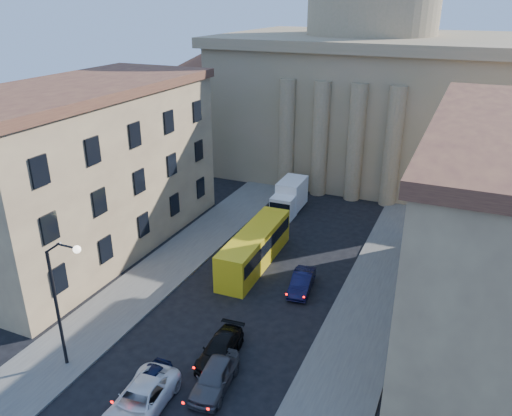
% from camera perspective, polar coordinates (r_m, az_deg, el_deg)
% --- Properties ---
extents(sidewalk_left, '(5.00, 60.00, 0.15)m').
position_cam_1_polar(sidewalk_left, '(41.39, -12.30, -8.38)').
color(sidewalk_left, '#52504B').
rests_on(sidewalk_left, ground).
extents(sidewalk_right, '(5.00, 60.00, 0.15)m').
position_cam_1_polar(sidewalk_right, '(35.47, 11.47, -14.19)').
color(sidewalk_right, '#52504B').
rests_on(sidewalk_right, ground).
extents(church, '(68.02, 28.76, 36.60)m').
position_cam_1_polar(church, '(67.55, 12.50, 14.44)').
color(church, '#897A54').
rests_on(church, ground).
extents(building_left, '(11.60, 26.60, 14.70)m').
position_cam_1_polar(building_left, '(46.28, -18.82, 4.33)').
color(building_left, tan).
rests_on(building_left, ground).
extents(street_lamp, '(2.62, 0.44, 8.83)m').
position_cam_1_polar(street_lamp, '(31.53, -21.38, -9.17)').
color(street_lamp, black).
rests_on(street_lamp, ground).
extents(car_left_near, '(1.59, 3.83, 1.30)m').
position_cam_1_polar(car_left_near, '(31.25, -12.43, -18.87)').
color(car_left_near, '#0E1433').
rests_on(car_left_near, ground).
extents(car_left_mid, '(3.06, 5.79, 1.55)m').
position_cam_1_polar(car_left_mid, '(30.05, -13.08, -20.64)').
color(car_left_mid, white).
rests_on(car_left_mid, ground).
extents(car_right_mid, '(2.21, 4.81, 1.36)m').
position_cam_1_polar(car_right_mid, '(32.85, -4.15, -15.82)').
color(car_right_mid, black).
rests_on(car_right_mid, ground).
extents(car_right_far, '(2.36, 4.80, 1.58)m').
position_cam_1_polar(car_right_far, '(30.84, -4.73, -18.63)').
color(car_right_far, '#434448').
rests_on(car_right_far, ground).
extents(car_right_distant, '(2.03, 4.47, 1.42)m').
position_cam_1_polar(car_right_distant, '(39.52, 5.26, -8.43)').
color(car_right_distant, black).
rests_on(car_right_distant, ground).
extents(city_bus, '(2.84, 11.02, 3.09)m').
position_cam_1_polar(city_bus, '(42.55, -0.13, -4.44)').
color(city_bus, yellow).
rests_on(city_bus, ground).
extents(box_truck, '(2.47, 5.99, 3.26)m').
position_cam_1_polar(box_truck, '(53.29, 3.83, 1.20)').
color(box_truck, white).
rests_on(box_truck, ground).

